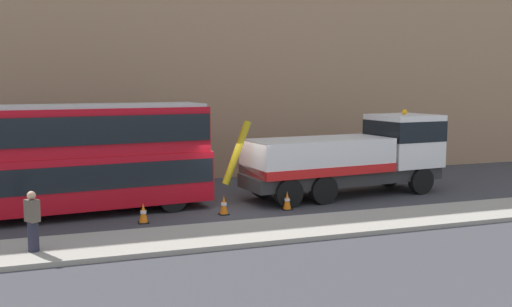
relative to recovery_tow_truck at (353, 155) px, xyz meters
The scene contains 9 objects.
ground_plane 6.04m from the recovery_tow_truck, behind, with size 120.00×120.00×0.00m, color #38383D.
near_kerb 7.65m from the recovery_tow_truck, 140.37° to the right, with size 60.00×2.80×0.15m, color gray.
building_facade 10.90m from the recovery_tow_truck, 130.32° to the left, with size 60.00×1.50×16.00m.
recovery_tow_truck is the anchor object (origin of this frame).
double_decker_bus 12.03m from the recovery_tow_truck, behind, with size 11.20×3.66×4.06m.
pedestrian_onlooker 13.76m from the recovery_tow_truck, 158.82° to the right, with size 0.44×0.48×1.71m.
traffic_cone_near_bus 9.68m from the recovery_tow_truck, 167.32° to the right, with size 0.36×0.36×0.72m.
traffic_cone_midway 6.74m from the recovery_tow_truck, 164.40° to the right, with size 0.36×0.36×0.72m.
traffic_cone_near_truck 4.47m from the recovery_tow_truck, 154.78° to the right, with size 0.36×0.36×0.72m.
Camera 1 is at (-6.38, -21.12, 4.81)m, focal length 40.15 mm.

